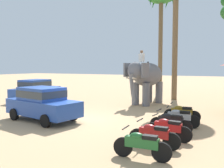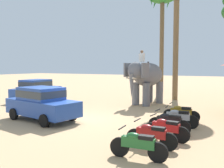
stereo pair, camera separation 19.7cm
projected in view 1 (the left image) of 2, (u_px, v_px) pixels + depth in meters
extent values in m
plane|color=tan|center=(72.00, 121.00, 12.65)|extent=(120.00, 120.00, 0.00)
cube|color=#23479E|center=(43.00, 107.00, 12.65)|extent=(4.34, 2.40, 0.76)
cube|color=#23479E|center=(42.00, 93.00, 12.66)|extent=(2.34, 1.91, 0.64)
cube|color=#2D3842|center=(42.00, 93.00, 12.66)|extent=(2.37, 1.93, 0.35)
cylinder|color=black|center=(73.00, 115.00, 12.59)|extent=(0.62, 0.28, 0.60)
cylinder|color=black|center=(45.00, 121.00, 11.24)|extent=(0.62, 0.28, 0.60)
cylinder|color=black|center=(42.00, 110.00, 14.12)|extent=(0.62, 0.28, 0.60)
cylinder|color=black|center=(14.00, 114.00, 12.77)|extent=(0.62, 0.28, 0.60)
cube|color=#23479E|center=(36.00, 92.00, 19.70)|extent=(1.78, 4.13, 0.76)
cube|color=#23479E|center=(35.00, 84.00, 19.56)|extent=(1.60, 2.13, 0.64)
cube|color=#2D3842|center=(35.00, 84.00, 19.56)|extent=(1.62, 2.15, 0.35)
cylinder|color=black|center=(39.00, 95.00, 21.24)|extent=(0.19, 0.60, 0.60)
cylinder|color=black|center=(55.00, 96.00, 20.50)|extent=(0.19, 0.60, 0.60)
cylinder|color=black|center=(16.00, 98.00, 18.96)|extent=(0.19, 0.60, 0.60)
cylinder|color=black|center=(33.00, 100.00, 18.22)|extent=(0.19, 0.60, 0.60)
ellipsoid|color=slate|center=(148.00, 75.00, 18.07)|extent=(2.20, 3.36, 1.70)
cylinder|color=slate|center=(146.00, 95.00, 17.18)|extent=(0.52, 0.52, 1.60)
cylinder|color=slate|center=(135.00, 94.00, 17.73)|extent=(0.52, 0.52, 1.60)
cylinder|color=slate|center=(159.00, 92.00, 18.62)|extent=(0.52, 0.52, 1.60)
cylinder|color=slate|center=(149.00, 92.00, 19.17)|extent=(0.52, 0.52, 1.60)
ellipsoid|color=slate|center=(135.00, 71.00, 16.79)|extent=(1.28, 1.20, 1.20)
cube|color=slate|center=(145.00, 70.00, 16.41)|extent=(0.28, 0.81, 0.96)
cube|color=slate|center=(127.00, 70.00, 17.32)|extent=(0.28, 0.81, 0.96)
cone|color=slate|center=(131.00, 86.00, 16.52)|extent=(0.43, 0.43, 1.60)
cone|color=beige|center=(135.00, 79.00, 16.35)|extent=(0.23, 0.58, 0.21)
cone|color=beige|center=(129.00, 78.00, 16.68)|extent=(0.23, 0.58, 0.21)
cube|color=white|center=(142.00, 58.00, 17.33)|extent=(0.38, 0.30, 0.60)
sphere|color=#8E6647|center=(142.00, 52.00, 17.29)|extent=(0.22, 0.22, 0.22)
cylinder|color=#333338|center=(148.00, 66.00, 17.04)|extent=(0.12, 0.12, 0.55)
cylinder|color=#333338|center=(135.00, 66.00, 17.69)|extent=(0.12, 0.12, 0.55)
cylinder|color=black|center=(123.00, 147.00, 7.64)|extent=(0.60, 0.13, 0.60)
cylinder|color=black|center=(162.00, 152.00, 7.15)|extent=(0.60, 0.13, 0.60)
cube|color=#23662D|center=(142.00, 142.00, 7.38)|extent=(1.03, 0.26, 0.32)
ellipsoid|color=#23662D|center=(137.00, 136.00, 7.43)|extent=(0.45, 0.27, 0.20)
cube|color=black|center=(150.00, 137.00, 7.27)|extent=(0.45, 0.25, 0.12)
cylinder|color=black|center=(126.00, 127.00, 7.55)|extent=(0.07, 0.55, 0.04)
cylinder|color=black|center=(137.00, 137.00, 8.69)|extent=(0.60, 0.10, 0.60)
cylinder|color=black|center=(172.00, 142.00, 8.15)|extent=(0.60, 0.10, 0.60)
cube|color=red|center=(154.00, 133.00, 8.41)|extent=(1.02, 0.21, 0.32)
ellipsoid|color=red|center=(150.00, 127.00, 8.46)|extent=(0.44, 0.24, 0.20)
cube|color=black|center=(161.00, 129.00, 8.28)|extent=(0.44, 0.22, 0.12)
cylinder|color=black|center=(140.00, 120.00, 8.61)|extent=(0.04, 0.55, 0.04)
cylinder|color=black|center=(153.00, 130.00, 9.61)|extent=(0.61, 0.15, 0.60)
cylinder|color=black|center=(184.00, 135.00, 8.98)|extent=(0.61, 0.15, 0.60)
cube|color=red|center=(168.00, 127.00, 9.28)|extent=(1.03, 0.29, 0.32)
ellipsoid|color=red|center=(164.00, 121.00, 9.35)|extent=(0.46, 0.28, 0.20)
cube|color=black|center=(175.00, 123.00, 9.13)|extent=(0.46, 0.26, 0.12)
cylinder|color=black|center=(155.00, 115.00, 9.52)|extent=(0.09, 0.55, 0.04)
cylinder|color=black|center=(157.00, 124.00, 10.64)|extent=(0.60, 0.14, 0.60)
cylinder|color=black|center=(185.00, 128.00, 10.03)|extent=(0.60, 0.14, 0.60)
cube|color=black|center=(171.00, 121.00, 10.32)|extent=(1.03, 0.26, 0.32)
ellipsoid|color=black|center=(167.00, 116.00, 10.38)|extent=(0.45, 0.27, 0.20)
cube|color=black|center=(177.00, 117.00, 10.18)|extent=(0.45, 0.25, 0.12)
cylinder|color=black|center=(159.00, 110.00, 10.55)|extent=(0.07, 0.55, 0.04)
cylinder|color=black|center=(166.00, 120.00, 11.48)|extent=(0.61, 0.16, 0.60)
cylinder|color=black|center=(193.00, 122.00, 11.05)|extent=(0.61, 0.16, 0.60)
cube|color=#ADADB2|center=(179.00, 116.00, 11.25)|extent=(1.04, 0.31, 0.32)
ellipsoid|color=#ADADB2|center=(176.00, 112.00, 11.29)|extent=(0.46, 0.29, 0.20)
cube|color=black|center=(185.00, 112.00, 11.15)|extent=(0.46, 0.27, 0.12)
cylinder|color=black|center=(168.00, 107.00, 11.40)|extent=(0.10, 0.55, 0.04)
cylinder|color=black|center=(170.00, 115.00, 12.61)|extent=(0.60, 0.13, 0.60)
cylinder|color=black|center=(194.00, 117.00, 12.12)|extent=(0.60, 0.13, 0.60)
cube|color=olive|center=(182.00, 112.00, 12.35)|extent=(1.03, 0.25, 0.32)
ellipsoid|color=olive|center=(179.00, 108.00, 12.40)|extent=(0.45, 0.26, 0.20)
cube|color=black|center=(187.00, 108.00, 12.23)|extent=(0.45, 0.24, 0.12)
cylinder|color=black|center=(172.00, 103.00, 12.53)|extent=(0.07, 0.55, 0.04)
cylinder|color=brown|center=(160.00, 45.00, 25.94)|extent=(0.44, 0.44, 9.93)
cone|color=#286B2D|center=(168.00, 1.00, 26.44)|extent=(0.91, 0.57, 1.67)
cone|color=#286B2D|center=(154.00, 2.00, 26.66)|extent=(0.73, 0.83, 1.69)
cylinder|color=brown|center=(175.00, 41.00, 20.22)|extent=(0.44, 0.44, 9.64)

